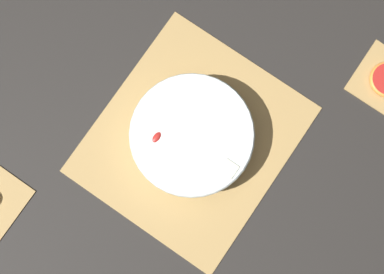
# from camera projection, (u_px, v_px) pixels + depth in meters

# --- Properties ---
(ground_plane) EXTENTS (6.00, 6.00, 0.00)m
(ground_plane) POSITION_uv_depth(u_px,v_px,m) (192.00, 139.00, 1.09)
(ground_plane) COLOR black
(bamboo_mat_center) EXTENTS (0.41, 0.37, 0.01)m
(bamboo_mat_center) POSITION_uv_depth(u_px,v_px,m) (192.00, 139.00, 1.09)
(bamboo_mat_center) COLOR #A8844C
(bamboo_mat_center) RESTS_ON ground_plane
(fruit_salad_bowl) EXTENTS (0.24, 0.24, 0.07)m
(fruit_salad_bowl) POSITION_uv_depth(u_px,v_px,m) (192.00, 136.00, 1.05)
(fruit_salad_bowl) COLOR silver
(fruit_salad_bowl) RESTS_ON bamboo_mat_center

